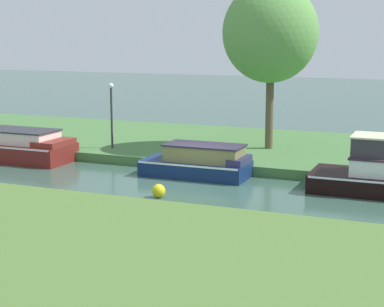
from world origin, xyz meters
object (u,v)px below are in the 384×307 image
(willow_tree_left, at_px, (270,33))
(mooring_post_far, at_px, (34,140))
(channel_buoy, at_px, (159,191))
(maroon_cruiser, at_px, (8,146))
(navy_barge, at_px, (200,163))
(lamp_post, at_px, (111,107))

(willow_tree_left, bearing_deg, mooring_post_far, -160.95)
(willow_tree_left, bearing_deg, channel_buoy, -100.14)
(maroon_cruiser, bearing_deg, mooring_post_far, 72.01)
(mooring_post_far, bearing_deg, navy_barge, -8.54)
(lamp_post, bearing_deg, mooring_post_far, -163.47)
(navy_barge, bearing_deg, channel_buoy, -91.63)
(lamp_post, relative_size, mooring_post_far, 5.30)
(lamp_post, distance_m, mooring_post_far, 4.00)
(willow_tree_left, height_order, lamp_post, willow_tree_left)
(maroon_cruiser, height_order, lamp_post, lamp_post)
(willow_tree_left, distance_m, lamp_post, 7.79)
(maroon_cruiser, xyz_separation_m, lamp_post, (3.95, 2.36, 1.63))
(willow_tree_left, height_order, channel_buoy, willow_tree_left)
(navy_barge, bearing_deg, maroon_cruiser, -180.00)
(mooring_post_far, relative_size, channel_buoy, 1.19)
(maroon_cruiser, relative_size, mooring_post_far, 11.04)
(navy_barge, height_order, willow_tree_left, willow_tree_left)
(willow_tree_left, relative_size, channel_buoy, 15.71)
(navy_barge, height_order, channel_buoy, navy_barge)
(maroon_cruiser, relative_size, lamp_post, 2.08)
(lamp_post, height_order, channel_buoy, lamp_post)
(navy_barge, distance_m, willow_tree_left, 7.07)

